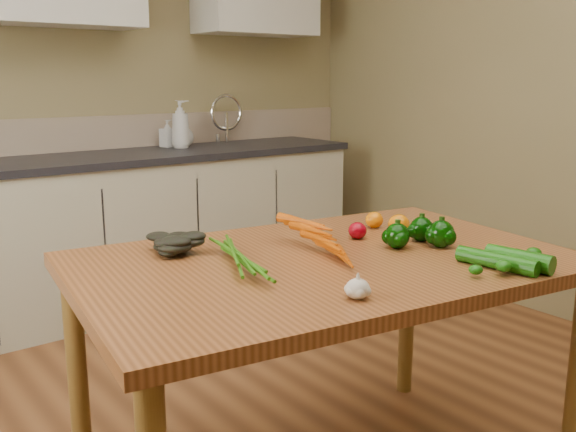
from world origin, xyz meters
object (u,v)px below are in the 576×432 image
(soap_bottle_c, at_px, (183,133))
(zucchini_b, at_px, (497,261))
(soap_bottle_a, at_px, (180,124))
(soap_bottle_b, at_px, (167,133))
(tomato_a, at_px, (357,231))
(pepper_b, at_px, (422,229))
(carrot_bunch, at_px, (295,245))
(pepper_c, at_px, (441,234))
(table, at_px, (324,285))
(tomato_c, at_px, (399,224))
(pepper_a, at_px, (397,236))
(zucchini_a, at_px, (519,259))
(leafy_greens, at_px, (166,237))
(tomato_b, at_px, (374,220))
(garlic_bulb, at_px, (358,289))

(soap_bottle_c, relative_size, zucchini_b, 0.71)
(soap_bottle_a, xyz_separation_m, soap_bottle_c, (0.06, 0.07, -0.06))
(soap_bottle_b, distance_m, tomato_a, 2.15)
(soap_bottle_c, distance_m, pepper_b, 2.27)
(soap_bottle_b, bearing_deg, carrot_bunch, 147.61)
(soap_bottle_a, height_order, pepper_c, soap_bottle_a)
(table, height_order, soap_bottle_c, soap_bottle_c)
(pepper_c, relative_size, tomato_c, 1.15)
(table, xyz_separation_m, tomato_a, (0.24, 0.11, 0.12))
(pepper_a, height_order, tomato_a, pepper_a)
(soap_bottle_a, relative_size, carrot_bunch, 1.06)
(zucchini_b, bearing_deg, tomato_c, 78.90)
(soap_bottle_a, relative_size, tomato_a, 4.65)
(soap_bottle_c, xyz_separation_m, zucchini_a, (-0.34, -2.63, -0.16))
(leafy_greens, xyz_separation_m, pepper_b, (0.75, -0.38, -0.01))
(soap_bottle_a, distance_m, tomato_a, 2.07)
(soap_bottle_a, distance_m, tomato_b, 1.97)
(pepper_a, relative_size, zucchini_b, 0.34)
(garlic_bulb, bearing_deg, carrot_bunch, 74.34)
(tomato_a, relative_size, tomato_c, 0.83)
(table, distance_m, tomato_c, 0.43)
(soap_bottle_b, bearing_deg, garlic_bulb, 147.87)
(pepper_a, bearing_deg, tomato_c, 41.32)
(table, height_order, pepper_b, pepper_b)
(pepper_b, xyz_separation_m, zucchini_a, (-0.02, -0.38, -0.01))
(pepper_a, distance_m, zucchini_a, 0.39)
(leafy_greens, bearing_deg, table, -43.41)
(carrot_bunch, distance_m, zucchini_b, 0.59)
(zucchini_a, bearing_deg, zucchini_b, 145.71)
(soap_bottle_b, relative_size, zucchini_a, 0.88)
(table, distance_m, soap_bottle_b, 2.33)
(soap_bottle_b, height_order, zucchini_b, soap_bottle_b)
(table, xyz_separation_m, garlic_bulb, (-0.18, -0.33, 0.11))
(leafy_greens, bearing_deg, zucchini_a, -46.41)
(soap_bottle_a, relative_size, pepper_b, 3.60)
(soap_bottle_a, distance_m, zucchini_b, 2.55)
(carrot_bunch, height_order, tomato_c, carrot_bunch)
(table, bearing_deg, pepper_b, 2.46)
(soap_bottle_c, bearing_deg, soap_bottle_b, -47.43)
(garlic_bulb, height_order, zucchini_b, garlic_bulb)
(zucchini_b, bearing_deg, tomato_b, 81.54)
(leafy_greens, xyz_separation_m, zucchini_b, (0.67, -0.73, -0.03))
(garlic_bulb, relative_size, zucchini_b, 0.25)
(table, bearing_deg, tomato_c, 18.90)
(soap_bottle_b, xyz_separation_m, zucchini_b, (-0.30, -2.61, -0.17))
(soap_bottle_b, height_order, zucchini_a, soap_bottle_b)
(leafy_greens, xyz_separation_m, zucchini_a, (0.73, -0.76, -0.02))
(soap_bottle_a, distance_m, pepper_a, 2.23)
(table, distance_m, tomato_a, 0.29)
(soap_bottle_b, distance_m, carrot_bunch, 2.27)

